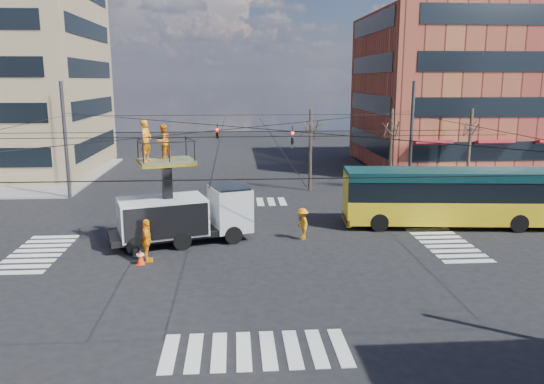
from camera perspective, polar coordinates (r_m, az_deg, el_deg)
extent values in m
plane|color=black|center=(26.09, -2.66, -6.08)|extent=(120.00, 120.00, 0.00)
cube|color=slate|center=(51.26, 20.85, 2.21)|extent=(18.00, 18.00, 0.12)
cube|color=black|center=(50.68, -18.35, 4.88)|extent=(0.12, 13.60, 1.50)
cube|color=black|center=(50.41, -18.60, 8.64)|extent=(0.12, 13.60, 1.50)
cube|color=black|center=(50.36, -18.85, 12.42)|extent=(0.12, 13.60, 1.50)
cube|color=black|center=(50.53, -19.12, 16.20)|extent=(0.12, 13.60, 1.50)
cube|color=maroon|center=(53.78, 21.05, 10.07)|extent=(20.00, 16.00, 14.00)
cube|color=black|center=(46.97, 24.72, 4.01)|extent=(17.00, 0.12, 1.58)
cube|color=black|center=(50.71, 10.32, 5.43)|extent=(0.12, 13.60, 1.58)
cube|color=black|center=(46.67, 25.10, 8.27)|extent=(17.00, 0.12, 1.57)
cube|color=black|center=(50.44, 10.47, 9.38)|extent=(0.12, 13.60, 1.57)
cube|color=black|center=(46.64, 25.48, 12.55)|extent=(17.00, 0.12, 1.57)
cube|color=black|center=(50.41, 10.62, 13.36)|extent=(0.12, 13.60, 1.57)
cube|color=black|center=(46.88, 25.89, 16.81)|extent=(17.00, 0.12, 1.57)
cube|color=black|center=(50.62, 10.78, 17.32)|extent=(0.12, 13.60, 1.57)
cylinder|color=#2D2D30|center=(39.10, 14.74, 5.61)|extent=(0.24, 0.24, 8.00)
cylinder|color=#2D2D30|center=(38.75, -21.33, 5.13)|extent=(0.24, 0.24, 8.00)
cylinder|color=black|center=(36.88, -3.25, 8.27)|extent=(24.00, 0.03, 0.03)
cylinder|color=black|center=(13.03, -1.51, 1.38)|extent=(24.00, 0.03, 0.03)
cylinder|color=black|center=(27.91, 22.83, 6.15)|extent=(0.03, 24.00, 0.03)
cylinder|color=black|center=(24.90, -2.80, 6.93)|extent=(24.02, 24.02, 0.03)
cylinder|color=black|center=(24.90, -2.80, 6.93)|extent=(24.02, 24.02, 0.03)
cylinder|color=black|center=(23.73, -2.72, 5.95)|extent=(24.00, 0.03, 0.03)
cylinder|color=black|center=(26.12, -2.85, 6.51)|extent=(24.00, 0.03, 0.03)
cylinder|color=black|center=(24.94, -5.56, 5.98)|extent=(0.03, 24.00, 0.03)
cylinder|color=black|center=(24.99, -0.02, 6.04)|extent=(0.03, 24.00, 0.03)
imported|color=black|center=(28.13, 2.20, 5.89)|extent=(0.16, 0.20, 1.00)
imported|color=black|center=(29.94, -5.91, 6.68)|extent=(0.26, 1.24, 0.50)
cylinder|color=#382B21|center=(39.03, 4.15, 4.48)|extent=(0.24, 0.24, 6.00)
cylinder|color=#382B21|center=(40.33, 12.64, 4.47)|extent=(0.24, 0.24, 6.00)
cylinder|color=#382B21|center=(42.44, 20.44, 4.37)|extent=(0.24, 0.24, 6.00)
cube|color=black|center=(27.25, -9.76, -4.25)|extent=(7.34, 4.17, 0.30)
cube|color=silver|center=(27.60, -4.54, -1.75)|extent=(2.43, 2.82, 2.20)
cube|color=black|center=(27.42, -4.57, -0.13)|extent=(2.21, 2.67, 0.80)
cube|color=silver|center=(26.86, -11.70, -2.57)|extent=(4.75, 3.63, 1.80)
cylinder|color=black|center=(26.77, -4.19, -4.62)|extent=(0.96, 0.60, 0.90)
cylinder|color=black|center=(28.89, -5.54, -3.39)|extent=(0.96, 0.60, 0.90)
cylinder|color=black|center=(26.16, -9.66, -5.16)|extent=(0.96, 0.60, 0.90)
cylinder|color=black|center=(28.33, -10.62, -3.86)|extent=(0.96, 0.60, 0.90)
cylinder|color=black|center=(25.84, -14.46, -5.60)|extent=(0.96, 0.60, 0.90)
cylinder|color=black|center=(28.04, -15.05, -4.24)|extent=(0.96, 0.60, 0.90)
cube|color=black|center=(26.61, -11.19, 0.31)|extent=(0.56, 0.56, 2.82)
cube|color=#41472B|center=(26.36, -11.32, 3.31)|extent=(3.10, 2.77, 0.12)
cube|color=yellow|center=(26.38, -11.31, 3.06)|extent=(3.10, 2.77, 0.12)
imported|color=orange|center=(25.86, -13.38, 5.38)|extent=(0.69, 0.83, 1.96)
imported|color=orange|center=(26.66, -11.62, 5.35)|extent=(1.00, 1.03, 1.68)
cube|color=yellow|center=(31.34, 18.42, -1.80)|extent=(11.74, 3.68, 1.30)
cube|color=black|center=(31.08, 18.57, 0.35)|extent=(11.74, 3.62, 1.10)
cube|color=#0B3233|center=(30.94, 18.67, 1.80)|extent=(11.74, 3.68, 0.50)
cube|color=yellow|center=(30.01, 8.10, -0.61)|extent=(0.48, 2.48, 2.80)
cube|color=black|center=(30.27, 7.94, -2.74)|extent=(0.39, 2.60, 0.30)
cube|color=gold|center=(29.77, 8.36, 1.73)|extent=(0.25, 1.60, 0.35)
cylinder|color=black|center=(29.38, 11.47, -3.22)|extent=(1.02, 0.39, 1.00)
cylinder|color=black|center=(31.63, 10.73, -2.10)|extent=(1.02, 0.39, 1.00)
cylinder|color=black|center=(31.58, 25.02, -3.06)|extent=(1.02, 0.39, 1.00)
cylinder|color=black|center=(33.69, 23.44, -2.03)|extent=(1.02, 0.39, 1.00)
cone|color=red|center=(24.52, -13.97, -6.78)|extent=(0.36, 0.36, 0.70)
imported|color=orange|center=(24.62, -13.31, -5.11)|extent=(0.66, 1.22, 1.97)
imported|color=#FF9D10|center=(27.31, 3.30, -3.45)|extent=(0.84, 1.18, 1.65)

